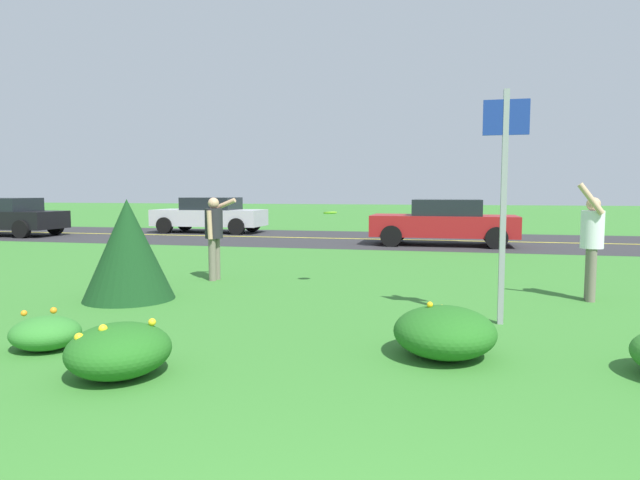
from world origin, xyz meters
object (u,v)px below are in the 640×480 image
sign_post_near_path (504,185)px  car_silver_center_right (210,215)px  car_red_center_left (444,222)px  person_thrower_dark_shirt (214,231)px  person_catcher_white_shirt (592,239)px  car_black_rightmost (4,216)px  frisbee_lime (330,213)px

sign_post_near_path → car_silver_center_right: 17.24m
car_red_center_left → person_thrower_dark_shirt: bearing=-117.6°
person_thrower_dark_shirt → person_catcher_white_shirt: person_catcher_white_shirt is taller
car_red_center_left → car_black_rightmost: bearing=180.0°
frisbee_lime → car_black_rightmost: bearing=150.5°
person_catcher_white_shirt → car_black_rightmost: 20.71m
person_thrower_dark_shirt → car_red_center_left: size_ratio=0.35×
person_thrower_dark_shirt → car_silver_center_right: size_ratio=0.35×
car_red_center_left → car_silver_center_right: same height
car_black_rightmost → car_red_center_left: bearing=0.0°
car_red_center_left → car_black_rightmost: same height
frisbee_lime → car_silver_center_right: bearing=123.3°
person_thrower_dark_shirt → person_catcher_white_shirt: size_ratio=0.86×
person_thrower_dark_shirt → car_black_rightmost: 14.70m
frisbee_lime → car_red_center_left: bearing=76.9°
person_catcher_white_shirt → frisbee_lime: size_ratio=7.54×
person_thrower_dark_shirt → frisbee_lime: person_thrower_dark_shirt is taller
frisbee_lime → car_red_center_left: size_ratio=0.05×
person_thrower_dark_shirt → car_red_center_left: person_thrower_dark_shirt is taller
person_thrower_dark_shirt → person_catcher_white_shirt: bearing=-4.7°
person_thrower_dark_shirt → frisbee_lime: (2.31, -0.16, 0.37)m
person_catcher_white_shirt → car_silver_center_right: person_catcher_white_shirt is taller
person_thrower_dark_shirt → person_catcher_white_shirt: (6.55, -0.54, 0.02)m
car_red_center_left → person_catcher_white_shirt: bearing=-74.9°
sign_post_near_path → person_thrower_dark_shirt: sign_post_near_path is taller
sign_post_near_path → car_red_center_left: (-0.83, 10.54, -1.05)m
person_thrower_dark_shirt → person_catcher_white_shirt: 6.57m
person_thrower_dark_shirt → frisbee_lime: bearing=-3.9°
person_catcher_white_shirt → frisbee_lime: 4.27m
sign_post_near_path → person_catcher_white_shirt: bearing=51.9°
car_black_rightmost → sign_post_near_path: bearing=-31.3°
person_catcher_white_shirt → sign_post_near_path: bearing=-128.1°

